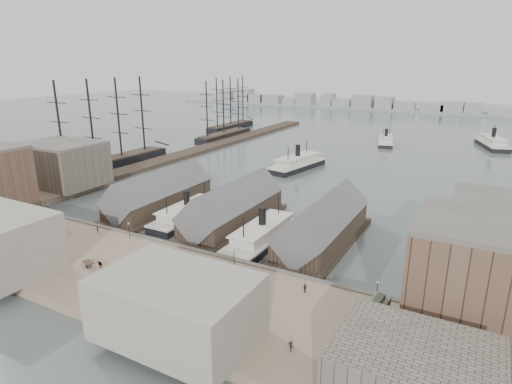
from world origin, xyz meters
The scene contains 37 objects.
ground centered at (0.00, 0.00, 0.00)m, with size 900.00×900.00×0.00m, color #495554.
quay centered at (0.00, -20.00, 1.00)m, with size 180.00×30.00×2.00m, color #856E5A.
seawall centered at (0.00, -5.20, 1.15)m, with size 180.00×1.20×2.30m, color #59544C.
west_wharf centered at (-68.00, 100.00, 0.80)m, with size 10.00×220.00×1.60m, color #2D231C.
ferry_shed_west centered at (-26.00, 16.88, 4.64)m, with size 14.00×42.00×12.60m.
ferry_shed_center centered at (0.00, 16.88, 4.64)m, with size 14.00×42.00×12.60m.
ferry_shed_east centered at (26.00, 16.88, 4.64)m, with size 14.00×42.00×12.60m.
warehouse_west_back centered at (-70.00, 18.00, 9.00)m, with size 26.00×20.00×14.00m, color #60564C.
street_bldg_center centered at (20.00, -32.00, 7.00)m, with size 24.00×16.00×10.00m, color gray.
lamp_post_far_w centered at (-45.00, -7.00, 4.71)m, with size 0.44×0.44×3.92m.
lamp_post_near_w centered at (-15.00, -7.00, 4.71)m, with size 0.44×0.44×3.92m.
lamp_post_near_e centered at (15.00, -7.00, 4.71)m, with size 0.44×0.44×3.92m.
lamp_post_far_e centered at (45.00, -7.00, 4.71)m, with size 0.44×0.44×3.92m.
far_shore centered at (-2.07, 334.14, 3.91)m, with size 500.00×40.00×15.72m.
ferry_docked_west centered at (-13.00, 13.36, 2.22)m, with size 7.96×26.53×9.47m.
ferry_docked_east centered at (13.00, 9.47, 2.36)m, with size 8.45×28.15×10.05m.
ferry_open_near centered at (-10.06, 84.48, 2.56)m, with size 14.61×31.79×10.94m.
ferry_open_mid centered at (9.86, 158.62, 2.13)m, with size 13.01×26.48×9.08m.
ferry_open_far centered at (60.82, 176.53, 2.61)m, with size 18.27×32.56×11.14m.
sailing_ship_near centered at (-80.88, 48.19, 2.72)m, with size 9.00×62.01×37.01m.
sailing_ship_mid centered at (-77.33, 132.08, 2.40)m, with size 8.14×47.04×33.47m.
sailing_ship_far centered at (-93.05, 164.91, 2.45)m, with size 8.25×45.82×33.91m.
tram centered at (46.38, -15.72, 3.95)m, with size 3.80×10.93×3.81m.
horse_cart_left centered at (-41.78, -18.12, 2.81)m, with size 4.79×3.19×1.60m.
horse_cart_center centered at (-9.56, -22.06, 2.83)m, with size 5.02×2.54×1.65m.
horse_cart_right centered at (25.27, -19.92, 2.77)m, with size 4.75×2.65×1.46m.
pedestrian_0 centered at (-52.23, -11.13, 2.87)m, with size 0.63×0.46×1.74m, color black.
pedestrian_1 centered at (-34.13, -17.05, 2.80)m, with size 0.78×0.61×1.60m, color black.
pedestrian_2 centered at (-24.67, -8.20, 2.78)m, with size 1.01×0.58×1.57m, color black.
pedestrian_3 centered at (-16.47, -23.73, 2.91)m, with size 1.06×0.44×1.81m, color black.
pedestrian_4 centered at (-1.13, -17.70, 2.83)m, with size 0.81×0.53×1.65m, color black.
pedestrian_5 centered at (0.07, -20.90, 2.90)m, with size 0.66×0.48×1.81m, color black.
pedestrian_6 centered at (15.39, -14.26, 2.91)m, with size 0.88×0.69×1.82m, color black.
pedestrian_7 centered at (37.26, -27.29, 2.83)m, with size 1.08×0.62×1.67m, color black.
pedestrian_8 centered at (32.60, -10.44, 2.89)m, with size 1.04×0.44×1.78m, color black.
pedestrian_9 centered at (54.04, -25.59, 2.80)m, with size 0.79×0.51×1.61m, color black.
pedestrian_10 centered at (-24.77, -21.77, 2.91)m, with size 0.66×0.48×1.81m, color black.
Camera 1 is at (58.63, -76.96, 43.31)m, focal length 30.00 mm.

